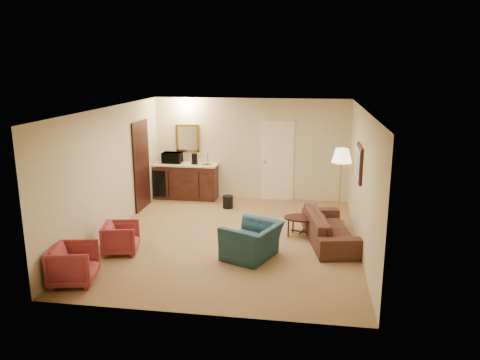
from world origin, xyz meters
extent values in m
plane|color=olive|center=(0.00, 0.00, 0.00)|extent=(6.00, 6.00, 0.00)
cube|color=beige|center=(0.00, 3.00, 1.30)|extent=(5.00, 0.02, 2.60)
cube|color=beige|center=(-2.50, 0.00, 1.30)|extent=(0.02, 6.00, 2.60)
cube|color=beige|center=(2.50, 0.00, 1.30)|extent=(0.02, 6.00, 2.60)
cube|color=white|center=(0.00, 0.00, 2.60)|extent=(5.00, 6.00, 0.02)
cube|color=beige|center=(0.70, 2.97, 1.02)|extent=(0.82, 0.06, 2.05)
cube|color=black|center=(-2.47, 1.70, 1.05)|extent=(0.06, 0.98, 2.10)
cube|color=gold|center=(-1.65, 2.97, 1.55)|extent=(0.62, 0.04, 0.72)
cube|color=black|center=(2.46, 0.40, 1.55)|extent=(0.06, 0.90, 0.70)
cube|color=#3E1F13|center=(-1.65, 2.72, 0.46)|extent=(1.64, 0.58, 0.92)
imported|color=black|center=(1.95, 0.09, 0.39)|extent=(0.94, 2.09, 0.79)
imported|color=#1D3F4A|center=(0.53, -0.90, 0.43)|extent=(0.97, 1.15, 0.86)
imported|color=#9C3633|center=(-1.90, -1.04, 0.32)|extent=(0.70, 0.73, 0.63)
imported|color=#9C3633|center=(-2.15, -2.35, 0.35)|extent=(0.77, 0.81, 0.71)
cube|color=black|center=(1.41, 0.30, 0.21)|extent=(0.85, 0.69, 0.42)
cube|color=#AF913A|center=(2.20, 1.40, 0.83)|extent=(0.51, 0.51, 1.66)
cylinder|color=black|center=(-0.43, 2.01, 0.16)|extent=(0.28, 0.28, 0.31)
imported|color=black|center=(-2.04, 2.79, 1.09)|extent=(0.50, 0.28, 0.34)
cylinder|color=black|center=(-1.42, 2.72, 1.06)|extent=(0.18, 0.18, 0.28)
camera|label=1|loc=(1.51, -8.77, 3.41)|focal=35.00mm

